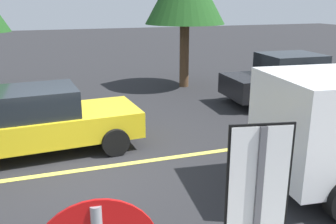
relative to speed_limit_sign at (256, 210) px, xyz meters
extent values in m
plane|color=#262628|center=(-1.03, 4.98, -1.76)|extent=(80.00, 80.00, 0.00)
cube|color=#E0D14C|center=(1.97, 4.98, -1.76)|extent=(28.00, 0.16, 0.01)
cube|color=white|center=(0.00, 0.00, 0.26)|extent=(0.50, 0.12, 0.95)
cube|color=black|center=(0.00, 0.00, 0.26)|extent=(0.53, 0.12, 0.99)
cube|color=black|center=(2.64, 2.76, -0.07)|extent=(0.34, 1.85, 0.80)
cylinder|color=black|center=(3.04, 3.73, -1.38)|extent=(0.78, 0.33, 0.76)
cube|color=gold|center=(-1.76, 6.29, -1.14)|extent=(4.69, 2.03, 0.61)
cube|color=black|center=(-1.99, 6.28, -0.53)|extent=(2.30, 1.66, 0.61)
cylinder|color=black|center=(-0.27, 7.26, -1.44)|extent=(0.65, 0.26, 0.64)
cylinder|color=black|center=(-0.15, 5.55, -1.44)|extent=(0.65, 0.26, 0.64)
cube|color=black|center=(6.18, 8.15, -1.10)|extent=(4.09, 2.04, 0.69)
cube|color=black|center=(6.38, 8.14, -0.41)|extent=(2.00, 1.73, 0.69)
cylinder|color=black|center=(4.77, 7.28, -1.44)|extent=(0.65, 0.25, 0.64)
cylinder|color=black|center=(4.86, 9.14, -1.44)|extent=(0.65, 0.25, 0.64)
cylinder|color=black|center=(7.50, 7.16, -1.44)|extent=(0.65, 0.25, 0.64)
cylinder|color=black|center=(7.58, 9.02, -1.44)|extent=(0.65, 0.25, 0.64)
cylinder|color=#513823|center=(3.91, 11.68, -0.50)|extent=(0.37, 0.37, 2.52)
camera|label=1|loc=(-1.57, -2.33, 1.67)|focal=39.75mm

